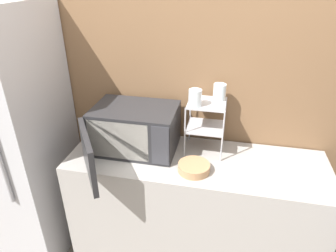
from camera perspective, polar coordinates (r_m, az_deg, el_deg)
wall_back at (r=2.11m, az=6.98°, el=6.82°), size 8.00×0.06×2.60m
counter at (r=2.28m, az=4.88°, el=-16.14°), size 1.70×0.57×0.94m
microwave at (r=2.02m, az=-6.61°, el=-0.69°), size 0.58×0.76×0.30m
dish_rack at (r=1.97m, az=7.24°, el=1.82°), size 0.25×0.24×0.35m
glass_front_left at (r=1.85m, az=5.18°, el=5.36°), size 0.08×0.08×0.11m
glass_back_right at (r=1.96m, az=9.79°, el=6.40°), size 0.08×0.08×0.11m
bowl at (r=1.87m, az=4.91°, el=-7.92°), size 0.20×0.20×0.05m
refrigerator at (r=2.46m, az=-27.79°, el=-2.36°), size 0.71×0.69×1.89m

